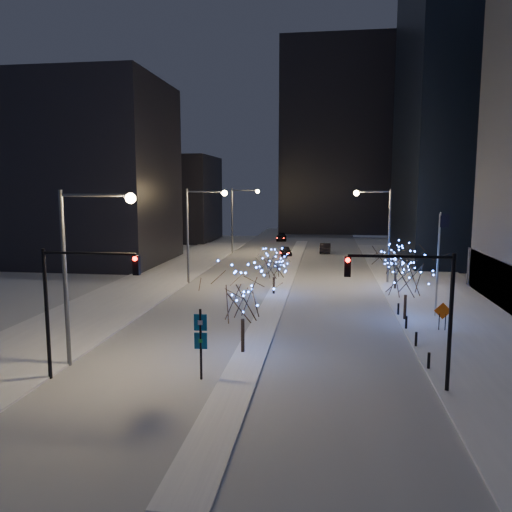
% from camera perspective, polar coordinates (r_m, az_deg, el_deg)
% --- Properties ---
extents(ground, '(160.00, 160.00, 0.00)m').
position_cam_1_polar(ground, '(26.12, -2.42, -14.97)').
color(ground, silver).
rests_on(ground, ground).
extents(road, '(20.00, 130.00, 0.02)m').
position_cam_1_polar(road, '(59.70, 3.67, -1.94)').
color(road, '#ADB1BC').
rests_on(road, ground).
extents(median, '(2.00, 80.00, 0.15)m').
position_cam_1_polar(median, '(54.78, 3.27, -2.75)').
color(median, white).
rests_on(median, ground).
extents(east_sidewalk, '(10.00, 90.00, 0.15)m').
position_cam_1_polar(east_sidewalk, '(46.04, 21.20, -5.31)').
color(east_sidewalk, white).
rests_on(east_sidewalk, ground).
extents(west_sidewalk, '(8.00, 90.00, 0.15)m').
position_cam_1_polar(west_sidewalk, '(48.45, -14.55, -4.39)').
color(west_sidewalk, white).
rests_on(west_sidewalk, ground).
extents(filler_west_near, '(22.00, 18.00, 24.00)m').
position_cam_1_polar(filler_west_near, '(71.47, -19.19, 8.91)').
color(filler_west_near, black).
rests_on(filler_west_near, ground).
extents(filler_west_far, '(18.00, 16.00, 16.00)m').
position_cam_1_polar(filler_west_far, '(98.51, -10.02, 6.47)').
color(filler_west_far, black).
rests_on(filler_west_far, ground).
extents(horizon_block, '(24.00, 14.00, 42.00)m').
position_cam_1_polar(horizon_block, '(116.19, 9.01, 13.10)').
color(horizon_block, black).
rests_on(horizon_block, ground).
extents(street_lamp_w_near, '(4.40, 0.56, 10.00)m').
position_cam_1_polar(street_lamp_w_near, '(29.16, -19.30, 0.26)').
color(street_lamp_w_near, '#595E66').
rests_on(street_lamp_w_near, ground).
extents(street_lamp_w_mid, '(4.40, 0.56, 10.00)m').
position_cam_1_polar(street_lamp_w_mid, '(52.53, -6.73, 3.82)').
color(street_lamp_w_mid, '#595E66').
rests_on(street_lamp_w_mid, ground).
extents(street_lamp_w_far, '(4.40, 0.56, 10.00)m').
position_cam_1_polar(street_lamp_w_far, '(76.93, -1.99, 5.12)').
color(street_lamp_w_far, '#595E66').
rests_on(street_lamp_w_far, ground).
extents(street_lamp_east, '(3.90, 0.56, 10.00)m').
position_cam_1_polar(street_lamp_east, '(54.10, 14.05, 3.71)').
color(street_lamp_east, '#595E66').
rests_on(street_lamp_east, ground).
extents(traffic_signal_west, '(5.26, 0.43, 7.00)m').
position_cam_1_polar(traffic_signal_west, '(27.46, -20.12, -3.90)').
color(traffic_signal_west, black).
rests_on(traffic_signal_west, ground).
extents(traffic_signal_east, '(5.26, 0.43, 7.00)m').
position_cam_1_polar(traffic_signal_east, '(25.65, 18.06, -4.62)').
color(traffic_signal_east, black).
rests_on(traffic_signal_east, ground).
extents(flagpoles, '(1.35, 2.60, 8.00)m').
position_cam_1_polar(flagpoles, '(42.23, 20.20, 0.11)').
color(flagpoles, silver).
rests_on(flagpoles, east_sidewalk).
extents(bollards, '(0.16, 12.16, 0.90)m').
position_cam_1_polar(bollards, '(35.47, 17.28, -8.10)').
color(bollards, black).
rests_on(bollards, east_sidewalk).
extents(car_near, '(2.27, 4.27, 1.38)m').
position_cam_1_polar(car_near, '(74.74, 3.42, 0.56)').
color(car_near, black).
rests_on(car_near, ground).
extents(car_mid, '(1.78, 4.68, 1.52)m').
position_cam_1_polar(car_mid, '(78.64, 7.93, 0.92)').
color(car_mid, black).
rests_on(car_mid, ground).
extents(car_far, '(2.25, 4.89, 1.38)m').
position_cam_1_polar(car_far, '(95.72, 2.92, 2.16)').
color(car_far, black).
rests_on(car_far, ground).
extents(holiday_tree_median_near, '(4.47, 4.47, 5.42)m').
position_cam_1_polar(holiday_tree_median_near, '(30.15, -1.54, -4.41)').
color(holiday_tree_median_near, black).
rests_on(holiday_tree_median_near, median).
extents(holiday_tree_median_far, '(3.89, 3.89, 4.20)m').
position_cam_1_polar(holiday_tree_median_far, '(46.97, 2.05, -1.01)').
color(holiday_tree_median_far, black).
rests_on(holiday_tree_median_far, median).
extents(holiday_tree_plaza_near, '(5.16, 5.16, 5.73)m').
position_cam_1_polar(holiday_tree_plaza_near, '(39.35, 16.82, -1.78)').
color(holiday_tree_plaza_near, black).
rests_on(holiday_tree_plaza_near, east_sidewalk).
extents(holiday_tree_plaza_far, '(4.04, 4.04, 4.44)m').
position_cam_1_polar(holiday_tree_plaza_far, '(51.26, 15.71, -0.46)').
color(holiday_tree_plaza_far, black).
rests_on(holiday_tree_plaza_far, east_sidewalk).
extents(wayfinding_sign, '(0.68, 0.13, 3.84)m').
position_cam_1_polar(wayfinding_sign, '(26.65, -6.34, -9.15)').
color(wayfinding_sign, black).
rests_on(wayfinding_sign, ground).
extents(construction_sign, '(1.20, 0.09, 1.99)m').
position_cam_1_polar(construction_sign, '(37.59, 20.56, -6.17)').
color(construction_sign, black).
rests_on(construction_sign, east_sidewalk).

